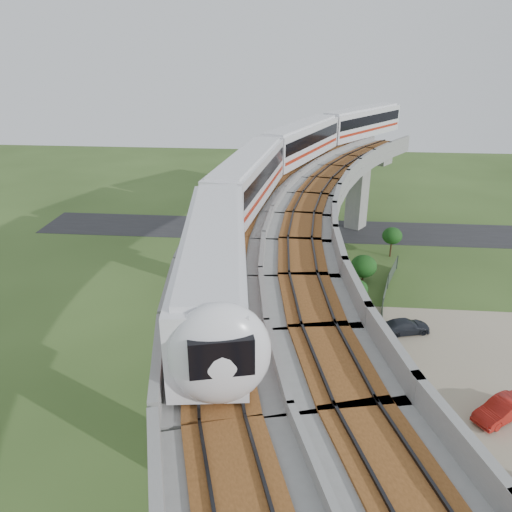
# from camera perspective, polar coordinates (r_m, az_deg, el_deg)

# --- Properties ---
(ground) EXTENTS (160.00, 160.00, 0.00)m
(ground) POSITION_cam_1_polar(r_m,az_deg,el_deg) (35.65, 0.88, -13.78)
(ground) COLOR #314A1D
(ground) RESTS_ON ground
(dirt_lot) EXTENTS (18.00, 26.00, 0.04)m
(dirt_lot) POSITION_cam_1_polar(r_m,az_deg,el_deg) (36.04, 24.32, -15.71)
(dirt_lot) COLOR gray
(dirt_lot) RESTS_ON ground
(asphalt_road) EXTENTS (60.00, 8.00, 0.03)m
(asphalt_road) POSITION_cam_1_polar(r_m,az_deg,el_deg) (62.23, 2.99, 3.06)
(asphalt_road) COLOR #232326
(asphalt_road) RESTS_ON ground
(viaduct) EXTENTS (19.58, 73.98, 11.40)m
(viaduct) POSITION_cam_1_polar(r_m,az_deg,el_deg) (31.03, 8.07, -0.58)
(viaduct) COLOR #99968E
(viaduct) RESTS_ON ground
(metro_train) EXTENTS (18.87, 59.64, 3.64)m
(metro_train) POSITION_cam_1_polar(r_m,az_deg,el_deg) (43.06, 5.02, 10.89)
(metro_train) COLOR silver
(metro_train) RESTS_ON ground
(fence) EXTENTS (3.87, 38.73, 1.50)m
(fence) POSITION_cam_1_polar(r_m,az_deg,el_deg) (35.98, 16.99, -13.10)
(fence) COLOR #2D382D
(fence) RESTS_ON ground
(tree_0) EXTENTS (2.11, 2.11, 3.31)m
(tree_0) POSITION_cam_1_polar(r_m,az_deg,el_deg) (55.31, 15.30, 2.24)
(tree_0) COLOR #382314
(tree_0) RESTS_ON ground
(tree_1) EXTENTS (2.53, 2.53, 2.75)m
(tree_1) POSITION_cam_1_polar(r_m,az_deg,el_deg) (48.97, 12.20, -1.15)
(tree_1) COLOR #382314
(tree_1) RESTS_ON ground
(tree_2) EXTENTS (1.81, 1.81, 2.41)m
(tree_2) POSITION_cam_1_polar(r_m,az_deg,el_deg) (44.56, 11.53, -3.68)
(tree_2) COLOR #382314
(tree_2) RESTS_ON ground
(tree_3) EXTENTS (1.86, 1.86, 2.54)m
(tree_3) POSITION_cam_1_polar(r_m,az_deg,el_deg) (38.34, 10.99, -8.19)
(tree_3) COLOR #382314
(tree_3) RESTS_ON ground
(tree_4) EXTENTS (2.69, 2.69, 3.43)m
(tree_4) POSITION_cam_1_polar(r_m,az_deg,el_deg) (31.23, 13.18, -15.40)
(tree_4) COLOR #382314
(tree_4) RESTS_ON ground
(tree_5) EXTENTS (2.58, 2.58, 2.79)m
(tree_5) POSITION_cam_1_polar(r_m,az_deg,el_deg) (27.21, 17.83, -24.84)
(tree_5) COLOR #382314
(tree_5) RESTS_ON ground
(car_red) EXTENTS (4.09, 3.44, 1.32)m
(car_red) POSITION_cam_1_polar(r_m,az_deg,el_deg) (35.44, 26.28, -15.46)
(car_red) COLOR maroon
(car_red) RESTS_ON dirt_lot
(car_dark) EXTENTS (4.26, 2.65, 1.15)m
(car_dark) POSITION_cam_1_polar(r_m,az_deg,el_deg) (41.89, 16.71, -7.70)
(car_dark) COLOR black
(car_dark) RESTS_ON dirt_lot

